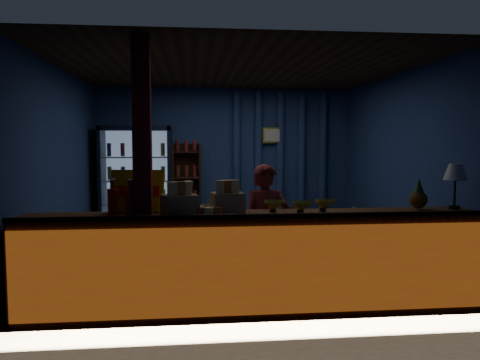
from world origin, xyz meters
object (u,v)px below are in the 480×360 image
object	(u,v)px
shopkeeper	(266,229)
table_lamp	(455,174)
pastry_tray	(209,212)
green_chair	(342,223)

from	to	relation	value
shopkeeper	table_lamp	xyz separation A→B (m)	(1.86, -0.46, 0.61)
pastry_tray	table_lamp	xyz separation A→B (m)	(2.49, 0.10, 0.33)
shopkeeper	green_chair	world-z (taller)	shopkeeper
shopkeeper	table_lamp	world-z (taller)	table_lamp
green_chair	table_lamp	bearing A→B (deg)	96.33
shopkeeper	table_lamp	size ratio (longest dim) A/B	3.02
pastry_tray	table_lamp	size ratio (longest dim) A/B	1.10
green_chair	table_lamp	xyz separation A→B (m)	(0.15, -3.10, 1.05)
pastry_tray	table_lamp	distance (m)	2.52
green_chair	table_lamp	size ratio (longest dim) A/B	1.25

